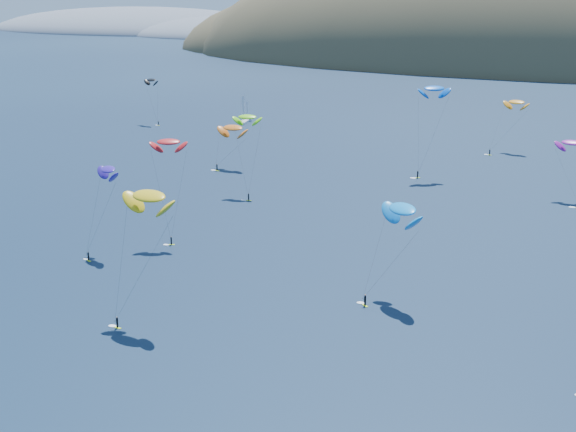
# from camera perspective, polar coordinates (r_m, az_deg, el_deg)

# --- Properties ---
(headland) EXTENTS (460.00, 250.00, 60.00)m
(headland) POSITION_cam_1_polar(r_m,az_deg,el_deg) (964.97, -9.00, 12.69)
(headland) COLOR slate
(headland) RESTS_ON ground
(sailboat) EXTENTS (10.16, 8.72, 12.29)m
(sailboat) POSITION_cam_1_polar(r_m,az_deg,el_deg) (324.92, -3.11, 6.80)
(sailboat) COLOR white
(sailboat) RESTS_ON ground
(kitesurfer_1) EXTENTS (11.02, 10.12, 15.08)m
(kitesurfer_1) POSITION_cam_1_polar(r_m,az_deg,el_deg) (244.18, -3.95, 6.28)
(kitesurfer_1) COLOR #D4FE1C
(kitesurfer_1) RESTS_ON ground
(kitesurfer_2) EXTENTS (11.19, 11.03, 23.85)m
(kitesurfer_2) POSITION_cam_1_polar(r_m,az_deg,el_deg) (132.95, -9.87, 1.40)
(kitesurfer_2) COLOR #D4FE1C
(kitesurfer_2) RESTS_ON ground
(kitesurfer_3) EXTENTS (9.34, 11.80, 22.38)m
(kitesurfer_3) POSITION_cam_1_polar(r_m,az_deg,el_deg) (213.54, -2.91, 7.03)
(kitesurfer_3) COLOR #D4FE1C
(kitesurfer_3) RESTS_ON ground
(kitesurfer_4) EXTENTS (10.19, 10.44, 27.98)m
(kitesurfer_4) POSITION_cam_1_polar(r_m,az_deg,el_deg) (235.10, 10.36, 8.90)
(kitesurfer_4) COLOR #D4FE1C
(kitesurfer_4) RESTS_ON ground
(kitesurfer_5) EXTENTS (11.23, 13.35, 19.20)m
(kitesurfer_5) POSITION_cam_1_polar(r_m,az_deg,el_deg) (142.16, 8.14, 0.49)
(kitesurfer_5) COLOR #D4FE1C
(kitesurfer_5) RESTS_ON ground
(kitesurfer_6) EXTENTS (8.67, 12.47, 16.94)m
(kitesurfer_6) POSITION_cam_1_polar(r_m,az_deg,el_deg) (220.24, 19.54, 4.93)
(kitesurfer_6) COLOR #D4FE1C
(kitesurfer_6) RESTS_ON ground
(kitesurfer_9) EXTENTS (8.47, 7.76, 23.85)m
(kitesurfer_9) POSITION_cam_1_polar(r_m,az_deg,el_deg) (173.82, -8.50, 5.22)
(kitesurfer_9) COLOR #D4FE1C
(kitesurfer_9) RESTS_ON ground
(kitesurfer_10) EXTENTS (8.44, 12.21, 19.55)m
(kitesurfer_10) POSITION_cam_1_polar(r_m,az_deg,el_deg) (169.67, -12.70, 3.24)
(kitesurfer_10) COLOR #D4FE1C
(kitesurfer_10) RESTS_ON ground
(kitesurfer_11) EXTENTS (11.23, 14.80, 18.68)m
(kitesurfer_11) POSITION_cam_1_polar(r_m,az_deg,el_deg) (278.60, 15.94, 7.79)
(kitesurfer_11) COLOR #D4FE1C
(kitesurfer_11) RESTS_ON ground
(kitesurfer_12) EXTENTS (10.08, 7.55, 19.16)m
(kitesurfer_12) POSITION_cam_1_polar(r_m,az_deg,el_deg) (326.79, -9.70, 9.50)
(kitesurfer_12) COLOR #D4FE1C
(kitesurfer_12) RESTS_ON ground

